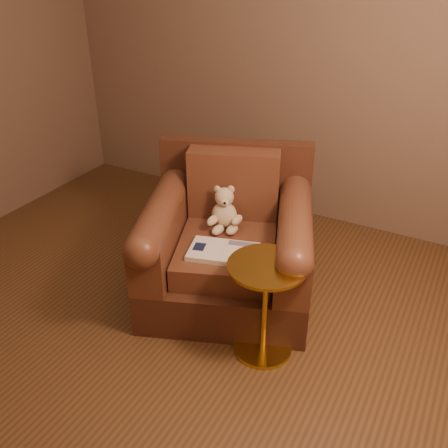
% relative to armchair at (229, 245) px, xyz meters
% --- Properties ---
extents(floor, '(4.00, 4.00, 0.00)m').
position_rel_armchair_xyz_m(floor, '(-0.22, -0.68, -0.36)').
color(floor, brown).
rests_on(floor, ground).
extents(room, '(4.02, 4.02, 2.71)m').
position_rel_armchair_xyz_m(room, '(-0.22, -0.68, 1.35)').
color(room, '#795E4A').
rests_on(room, ground).
extents(armchair, '(1.33, 1.30, 0.94)m').
position_rel_armchair_xyz_m(armchair, '(0.00, 0.00, 0.00)').
color(armchair, '#472517').
rests_on(armchair, floor).
extents(teddy_bear, '(0.22, 0.25, 0.29)m').
position_rel_armchair_xyz_m(teddy_bear, '(-0.07, 0.07, 0.20)').
color(teddy_bear, beige).
rests_on(teddy_bear, armchair).
extents(guidebook, '(0.47, 0.36, 0.03)m').
position_rel_armchair_xyz_m(guidebook, '(0.09, -0.23, 0.10)').
color(guidebook, beige).
rests_on(guidebook, armchair).
extents(side_table, '(0.43, 0.43, 0.60)m').
position_rel_armchair_xyz_m(side_table, '(0.45, -0.41, -0.04)').
color(side_table, gold).
rests_on(side_table, floor).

